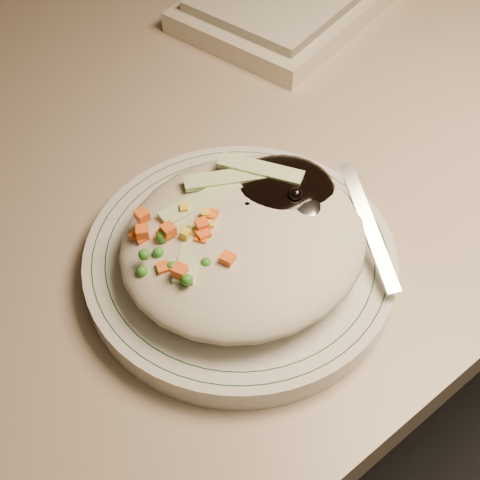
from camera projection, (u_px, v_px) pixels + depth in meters
desk at (180, 257)px, 0.80m from camera, size 1.40×0.70×0.74m
plate at (240, 261)px, 0.53m from camera, size 0.24×0.24×0.02m
plate_rim at (240, 253)px, 0.52m from camera, size 0.23×0.23×0.00m
meal at (245, 233)px, 0.51m from camera, size 0.21×0.19×0.05m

